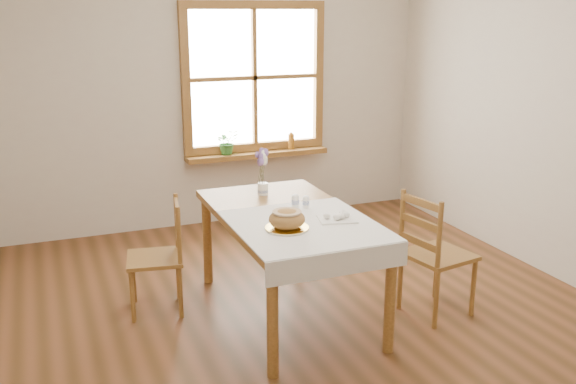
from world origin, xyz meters
The scene contains 18 objects.
ground centered at (0.00, 0.00, 0.00)m, with size 5.00×5.00×0.00m, color brown.
room_walls centered at (0.00, 0.00, 1.71)m, with size 4.60×5.10×2.65m.
window centered at (0.50, 2.47, 1.45)m, with size 1.46×0.08×1.46m.
window_sill centered at (0.50, 2.40, 0.69)m, with size 1.46×0.20×0.05m.
dining_table centered at (0.00, 0.30, 0.66)m, with size 0.90×1.60×0.75m.
table_linen centered at (0.00, 0.00, 0.76)m, with size 0.91×0.99×0.01m, color white.
chair_left centered at (-0.86, 0.69, 0.41)m, with size 0.38×0.40×0.82m, color #9F6B31, non-canonical shape.
chair_right centered at (0.99, -0.08, 0.45)m, with size 0.42×0.44×0.90m, color #9F6B31, non-canonical shape.
bread_plate centered at (-0.14, -0.04, 0.77)m, with size 0.27×0.27×0.01m, color white.
bread_loaf centered at (-0.14, -0.04, 0.84)m, with size 0.23×0.23×0.13m, color #A47A3A.
egg_napkin centered at (0.23, 0.02, 0.77)m, with size 0.24×0.21×0.01m, color white.
eggs centered at (0.23, 0.02, 0.79)m, with size 0.19×0.17×0.04m, color white, non-canonical shape.
salt_shaker centered at (0.08, 0.36, 0.81)m, with size 0.05×0.05×0.10m, color white.
pepper_shaker centered at (0.15, 0.34, 0.81)m, with size 0.05×0.05×0.09m, color white.
flower_vase centered at (-0.02, 0.77, 0.79)m, with size 0.08×0.08×0.09m, color white.
lavender_bouquet centered at (-0.02, 0.77, 0.97)m, with size 0.14×0.14×0.26m, color #725394, non-canonical shape.
potted_plant centered at (0.19, 2.40, 0.81)m, with size 0.22×0.25×0.19m, color #316D2B.
amber_bottle centered at (0.87, 2.40, 0.80)m, with size 0.06×0.06×0.18m, color #B16F20.
Camera 1 is at (-1.55, -3.60, 2.09)m, focal length 40.00 mm.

